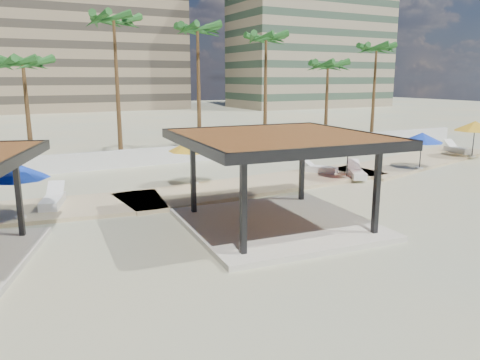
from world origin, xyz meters
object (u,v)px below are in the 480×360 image
Objects in this scene: pavilion_central at (278,172)px; lounger_a at (53,201)px; umbrella_a at (16,171)px; umbrella_c at (348,144)px; lounger_b at (356,173)px; lounger_c at (319,169)px; lounger_d at (457,150)px.

pavilion_central reaches higher than lounger_a.
umbrella_a is 1.02× the size of umbrella_c.
lounger_b is 1.04× the size of lounger_c.
umbrella_a is 1.27× the size of lounger_b.
lounger_d is at bearing 26.20° from pavilion_central.
lounger_a is (-7.76, 6.96, -1.85)m from pavilion_central.
pavilion_central is 10.58m from lounger_b.
lounger_a is at bearing 47.90° from umbrella_a.
pavilion_central reaches higher than lounger_b.
lounger_b is 0.95× the size of lounger_d.
lounger_b is at bearing 0.15° from umbrella_a.
umbrella_a is 1.32× the size of lounger_c.
lounger_b is (8.89, 5.41, -1.86)m from pavilion_central.
lounger_d is at bearing 6.28° from umbrella_a.
lounger_b is (16.65, -1.55, -0.01)m from lounger_a.
pavilion_central reaches higher than umbrella_c.
lounger_a is at bearing 113.32° from lounger_b.
umbrella_a reaches higher than lounger_a.
pavilion_central is at bearing 101.09° from lounger_c.
umbrella_a is 2.80m from lounger_a.
lounger_a is 29.99m from lounger_d.
lounger_a reaches higher than lounger_b.
pavilion_central is 10.58m from lounger_a.
umbrella_c is 1.30× the size of lounger_c.
pavilion_central is at bearing -146.61° from umbrella_c.
lounger_c is (-0.35, 2.21, -1.80)m from umbrella_c.
lounger_c is at bearing -70.55° from lounger_a.
lounger_a is at bearing 103.88° from lounger_d.
lounger_d is at bearing 13.83° from umbrella_c.
pavilion_central is 2.60× the size of umbrella_a.
lounger_c is (15.54, 0.61, -0.01)m from lounger_a.
lounger_d is (31.37, 3.46, -1.79)m from umbrella_a.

